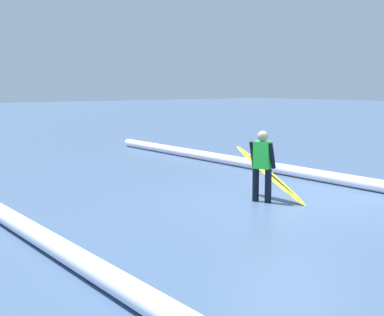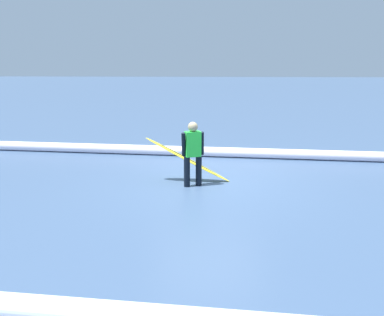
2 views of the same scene
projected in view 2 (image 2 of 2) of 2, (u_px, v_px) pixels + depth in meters
ground_plane at (210, 181)px, 9.22m from camera, size 140.15×140.15×0.00m
surfer at (193, 151)px, 8.65m from camera, size 0.49×0.35×1.48m
surfboard at (188, 160)px, 9.09m from camera, size 2.01×0.30×1.09m
wave_crest_foreground at (194, 151)px, 11.65m from camera, size 21.62×1.78×0.29m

